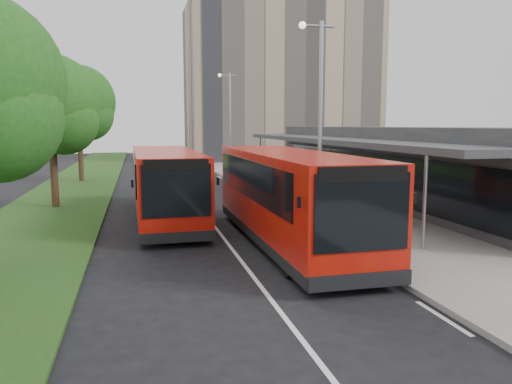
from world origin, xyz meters
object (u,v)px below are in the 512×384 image
(lamp_post_near, at_px, (318,110))
(bollard, at_px, (254,173))
(tree_far, at_px, (78,107))
(litter_bin, at_px, (301,191))
(car_far, at_px, (152,155))
(car_near, at_px, (183,157))
(bus_main, at_px, (289,198))
(lamp_post_far, at_px, (229,117))
(bus_second, at_px, (165,185))
(tree_mid, at_px, (51,109))

(lamp_post_near, distance_m, bollard, 15.91)
(tree_far, height_order, litter_bin, tree_far)
(bollard, height_order, car_far, bollard)
(car_near, xyz_separation_m, car_far, (-3.17, 4.70, -0.05))
(tree_far, height_order, bus_main, tree_far)
(lamp_post_far, height_order, bus_main, lamp_post_far)
(bus_second, height_order, bollard, bus_second)
(lamp_post_far, distance_m, bollard, 6.20)
(tree_far, xyz_separation_m, lamp_post_near, (11.13, -19.05, -0.70))
(tree_far, relative_size, lamp_post_far, 1.05)
(lamp_post_near, bearing_deg, bus_second, 156.05)
(lamp_post_far, bearing_deg, tree_mid, -130.68)
(car_near, bearing_deg, litter_bin, -64.38)
(tree_mid, relative_size, lamp_post_near, 0.94)
(tree_far, xyz_separation_m, bollard, (12.07, -3.68, -4.71))
(tree_mid, height_order, tree_far, tree_far)
(lamp_post_far, bearing_deg, tree_far, -175.13)
(lamp_post_near, relative_size, bollard, 7.27)
(tree_far, bearing_deg, bus_main, -67.50)
(car_far, bearing_deg, bus_main, -106.90)
(lamp_post_far, bearing_deg, bus_second, -108.95)
(bus_main, bearing_deg, lamp_post_near, 53.59)
(tree_far, relative_size, litter_bin, 10.73)
(lamp_post_far, distance_m, bus_main, 23.15)
(bus_second, xyz_separation_m, litter_bin, (7.53, 4.17, -1.01))
(tree_mid, xyz_separation_m, car_far, (5.73, 34.43, -4.29))
(bus_second, distance_m, bollard, 14.50)
(tree_mid, xyz_separation_m, litter_bin, (12.70, -0.24, -4.32))
(bus_main, bearing_deg, car_far, 93.76)
(bus_main, bearing_deg, car_near, 89.69)
(tree_far, height_order, bus_second, tree_far)
(lamp_post_near, height_order, car_near, lamp_post_near)
(lamp_post_far, bearing_deg, car_far, 104.09)
(lamp_post_near, bearing_deg, tree_far, 120.29)
(tree_far, xyz_separation_m, car_far, (5.73, 22.43, -4.84))
(tree_mid, relative_size, lamp_post_far, 0.94)
(tree_far, height_order, bollard, tree_far)
(bus_second, relative_size, bollard, 9.77)
(tree_mid, bearing_deg, bus_main, -47.50)
(car_near, relative_size, car_far, 1.05)
(litter_bin, bearing_deg, tree_far, 136.06)
(bus_main, xyz_separation_m, bus_second, (-3.90, 5.49, -0.08))
(bus_main, relative_size, car_near, 3.10)
(litter_bin, xyz_separation_m, bollard, (-0.63, 8.55, 0.16))
(tree_far, xyz_separation_m, bus_main, (9.07, -21.90, -3.78))
(bus_main, relative_size, car_far, 3.26)
(tree_far, distance_m, car_far, 23.66)
(lamp_post_near, bearing_deg, tree_mid, 147.64)
(tree_mid, bearing_deg, bus_second, -40.44)
(tree_mid, distance_m, car_far, 35.17)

